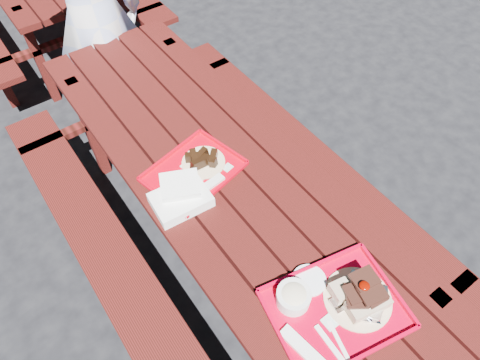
{
  "coord_description": "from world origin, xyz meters",
  "views": [
    {
      "loc": [
        -0.64,
        -1.03,
        2.21
      ],
      "look_at": [
        0.0,
        -0.15,
        0.82
      ],
      "focal_mm": 32.0,
      "sensor_mm": 36.0,
      "label": 1
    }
  ],
  "objects": [
    {
      "name": "near_tray",
      "position": [
        -0.04,
        -0.75,
        0.78
      ],
      "size": [
        0.51,
        0.44,
        0.14
      ],
      "color": "#BF0021",
      "rests_on": "picnic_table_near"
    },
    {
      "name": "person",
      "position": [
        0.01,
        1.32,
        0.83
      ],
      "size": [
        0.66,
        0.49,
        1.67
      ],
      "primitive_type": "imported",
      "rotation": [
        0.0,
        0.0,
        2.98
      ],
      "color": "#B9C8F8",
      "rests_on": "ground"
    },
    {
      "name": "white_cloth",
      "position": [
        -0.23,
        -0.05,
        0.79
      ],
      "size": [
        0.24,
        0.21,
        0.09
      ],
      "color": "white",
      "rests_on": "picnic_table_near"
    },
    {
      "name": "ground",
      "position": [
        0.0,
        0.0,
        0.0
      ],
      "size": [
        60.0,
        60.0,
        0.0
      ],
      "primitive_type": "plane",
      "color": "black",
      "rests_on": "ground"
    },
    {
      "name": "far_tray",
      "position": [
        -0.11,
        0.04,
        0.77
      ],
      "size": [
        0.45,
        0.39,
        0.07
      ],
      "color": "#BF0012",
      "rests_on": "picnic_table_near"
    },
    {
      "name": "picnic_table_near",
      "position": [
        -0.0,
        0.0,
        0.56
      ],
      "size": [
        1.41,
        2.4,
        0.75
      ],
      "color": "#450E0D",
      "rests_on": "ground"
    }
  ]
}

